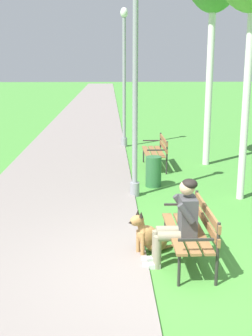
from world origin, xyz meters
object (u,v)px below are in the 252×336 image
object	(u,v)px
park_bench_near	(193,228)
person_seated_on_near_bench	(180,219)
park_bench_mid	(157,149)
dog_shepherd	(150,237)
litter_bin	(153,172)
lamp_post_mid	(124,77)
lamp_post_near	(135,88)

from	to	relation	value
park_bench_near	person_seated_on_near_bench	bearing A→B (deg)	-157.64
park_bench_mid	dog_shepherd	world-z (taller)	park_bench_mid
litter_bin	dog_shepherd	bearing A→B (deg)	-96.49
person_seated_on_near_bench	lamp_post_mid	bearing A→B (deg)	92.94
park_bench_near	person_seated_on_near_bench	size ratio (longest dim) A/B	1.20
park_bench_mid	dog_shepherd	bearing A→B (deg)	-97.14
park_bench_near	lamp_post_mid	bearing A→B (deg)	94.31
litter_bin	lamp_post_mid	bearing A→B (deg)	95.81
park_bench_near	dog_shepherd	distance (m)	0.69
lamp_post_mid	litter_bin	bearing A→B (deg)	-84.19
park_bench_near	park_bench_mid	bearing A→B (deg)	88.96
litter_bin	lamp_post_near	bearing A→B (deg)	-123.40
park_bench_mid	lamp_post_near	world-z (taller)	lamp_post_near
dog_shepherd	person_seated_on_near_bench	bearing A→B (deg)	-47.29
lamp_post_mid	person_seated_on_near_bench	bearing A→B (deg)	-87.06
dog_shepherd	lamp_post_near	xyz separation A→B (m)	(-0.07, 2.85, 2.01)
park_bench_near	park_bench_mid	distance (m)	5.67
dog_shepherd	park_bench_mid	bearing A→B (deg)	82.86
litter_bin	park_bench_near	bearing A→B (deg)	-87.59
dog_shepherd	lamp_post_near	distance (m)	3.49
lamp_post_near	lamp_post_mid	distance (m)	5.62
park_bench_mid	person_seated_on_near_bench	distance (m)	5.76
park_bench_near	dog_shepherd	xyz separation A→B (m)	(-0.57, 0.31, -0.25)
park_bench_mid	person_seated_on_near_bench	size ratio (longest dim) A/B	1.20
dog_shepherd	litter_bin	bearing A→B (deg)	83.51
park_bench_near	lamp_post_near	xyz separation A→B (m)	(-0.64, 3.16, 1.76)
person_seated_on_near_bench	lamp_post_near	size ratio (longest dim) A/B	0.28
park_bench_near	person_seated_on_near_bench	xyz separation A→B (m)	(-0.21, -0.09, 0.17)
person_seated_on_near_bench	park_bench_mid	bearing A→B (deg)	86.91
lamp_post_mid	dog_shepherd	bearing A→B (deg)	-89.37
lamp_post_near	lamp_post_mid	bearing A→B (deg)	90.27
dog_shepherd	lamp_post_near	size ratio (longest dim) A/B	0.17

